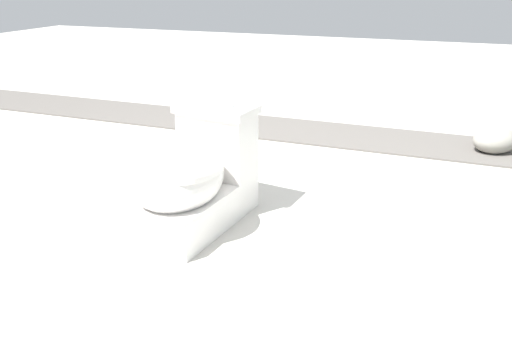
# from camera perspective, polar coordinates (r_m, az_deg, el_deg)

# --- Properties ---
(ground_plane) EXTENTS (14.00, 14.00, 0.00)m
(ground_plane) POSITION_cam_1_polar(r_m,az_deg,el_deg) (2.46, -3.84, -4.06)
(ground_plane) COLOR beige
(gravel_strip) EXTENTS (0.56, 8.00, 0.01)m
(gravel_strip) POSITION_cam_1_polar(r_m,az_deg,el_deg) (3.53, 12.55, 3.66)
(gravel_strip) COLOR #605B56
(gravel_strip) RESTS_ON ground
(toilet) EXTENTS (0.68, 0.46, 0.52)m
(toilet) POSITION_cam_1_polar(r_m,az_deg,el_deg) (2.22, -7.33, -0.94)
(toilet) COLOR white
(toilet) RESTS_ON ground
(boulder_near) EXTENTS (0.36, 0.37, 0.17)m
(boulder_near) POSITION_cam_1_polar(r_m,az_deg,el_deg) (3.49, 25.65, 3.14)
(boulder_near) COLOR gray
(boulder_near) RESTS_ON ground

